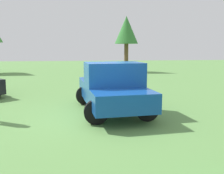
% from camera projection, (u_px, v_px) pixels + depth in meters
% --- Properties ---
extents(ground_plane, '(80.00, 80.00, 0.00)m').
position_uv_depth(ground_plane, '(94.00, 116.00, 8.57)').
color(ground_plane, '#5B8C47').
extents(pickup_truck, '(2.60, 4.57, 1.79)m').
position_uv_depth(pickup_truck, '(113.00, 87.00, 8.98)').
color(pickup_truck, black).
rests_on(pickup_truck, ground_plane).
extents(tree_back_left, '(2.27, 2.27, 5.38)m').
position_uv_depth(tree_back_left, '(126.00, 31.00, 24.57)').
color(tree_back_left, brown).
rests_on(tree_back_left, ground_plane).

